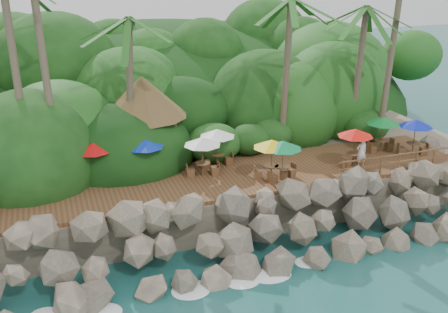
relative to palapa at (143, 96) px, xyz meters
name	(u,v)px	position (x,y,z in m)	size (l,w,h in m)	color
ground	(271,279)	(3.20, -10.06, -5.79)	(140.00, 140.00, 0.00)	#19514F
land_base	(176,140)	(3.20, 5.94, -4.74)	(32.00, 25.20, 2.10)	gray
jungle_hill	(154,123)	(3.20, 13.44, -5.79)	(44.80, 28.00, 15.40)	#143811
seawall	(253,233)	(3.20, -8.06, -4.64)	(29.00, 4.00, 2.30)	gray
terrace	(224,178)	(3.20, -4.06, -3.59)	(26.00, 5.00, 0.20)	brown
jungle_foliage	(180,159)	(3.20, 4.94, -5.79)	(44.00, 16.00, 12.00)	#143811
foam_line	(268,274)	(3.20, -9.76, -5.76)	(25.20, 0.80, 0.06)	white
palapa	(143,96)	(0.00, 0.00, 0.00)	(4.76, 4.76, 4.60)	brown
dining_clusters	(242,142)	(4.21, -3.98, -1.78)	(24.84, 4.74, 2.06)	brown
railing	(408,159)	(12.54, -6.41, -2.88)	(8.30, 0.10, 1.00)	brown
waiter	(361,152)	(10.50, -5.20, -2.66)	(0.61, 0.40, 1.66)	white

